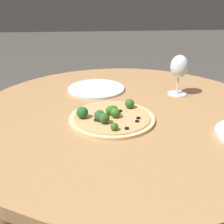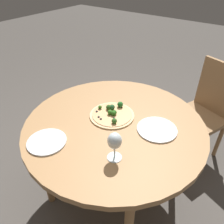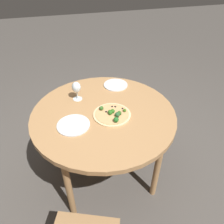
% 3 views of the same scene
% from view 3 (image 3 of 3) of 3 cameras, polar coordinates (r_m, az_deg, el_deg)
% --- Properties ---
extents(ground_plane, '(12.00, 12.00, 0.00)m').
position_cam_3_polar(ground_plane, '(2.24, -1.80, -14.78)').
color(ground_plane, '#4C4742').
extents(dining_table, '(1.14, 1.14, 0.72)m').
position_cam_3_polar(dining_table, '(1.76, -2.21, -1.69)').
color(dining_table, '#A87A4C').
rests_on(dining_table, ground_plane).
extents(pizza, '(0.29, 0.29, 0.05)m').
position_cam_3_polar(pizza, '(1.68, 0.09, -0.57)').
color(pizza, '#DBBC89').
rests_on(pizza, dining_table).
extents(wine_glass, '(0.08, 0.08, 0.16)m').
position_cam_3_polar(wine_glass, '(1.83, -9.29, 6.26)').
color(wine_glass, silver).
rests_on(wine_glass, dining_table).
extents(plate_near, '(0.24, 0.24, 0.01)m').
position_cam_3_polar(plate_near, '(1.62, -10.05, -3.36)').
color(plate_near, silver).
rests_on(plate_near, dining_table).
extents(plate_far, '(0.22, 0.22, 0.01)m').
position_cam_3_polar(plate_far, '(2.06, 0.96, 7.09)').
color(plate_far, silver).
rests_on(plate_far, dining_table).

